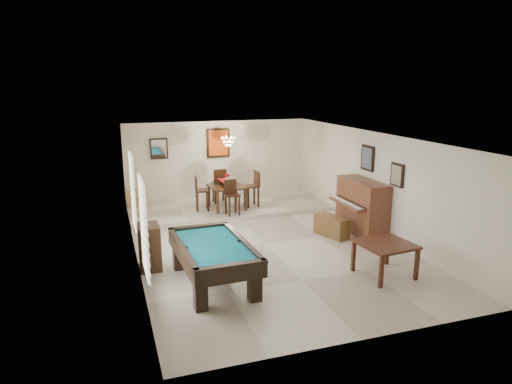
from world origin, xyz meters
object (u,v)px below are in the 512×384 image
upright_piano (356,207)px  flower_vase (227,177)px  piano_bench (331,226)px  dining_chair_west (202,193)px  pool_table (213,264)px  dining_chair_east (251,189)px  dining_chair_south (232,198)px  corner_bench (135,199)px  apothecary_chest (150,247)px  chandelier (228,138)px  dining_table (227,195)px  square_table (384,259)px  dining_chair_north (219,185)px

upright_piano → flower_vase: upright_piano is taller
piano_bench → dining_chair_west: dining_chair_west is taller
pool_table → upright_piano: 4.57m
dining_chair_east → pool_table: bearing=-30.0°
flower_vase → dining_chair_south: flower_vase is taller
corner_bench → apothecary_chest: bearing=-90.2°
chandelier → upright_piano: bearing=-51.9°
chandelier → dining_table: bearing=-115.2°
piano_bench → dining_chair_south: bearing=131.0°
pool_table → chandelier: size_ratio=3.97×
square_table → dining_chair_south: 5.12m
piano_bench → corner_bench: (-4.56, 4.14, 0.08)m
piano_bench → dining_chair_north: size_ratio=0.86×
square_table → flower_vase: flower_vase is taller
chandelier → dining_chair_east: bearing=-22.4°
upright_piano → dining_chair_north: upright_piano is taller
apothecary_chest → dining_chair_south: bearing=48.0°
dining_table → dining_chair_south: 0.68m
flower_vase → dining_chair_north: dining_chair_north is taller
dining_chair_south → chandelier: (0.16, 0.97, 1.58)m
dining_chair_south → dining_chair_east: dining_chair_east is taller
dining_chair_south → dining_chair_east: size_ratio=0.92×
dining_chair_east → corner_bench: 3.60m
dining_chair_south → dining_table: bearing=82.3°
square_table → dining_table: dining_table is taller
pool_table → dining_table: size_ratio=2.38×
square_table → upright_piano: 2.68m
upright_piano → dining_chair_south: 3.49m
dining_table → square_table: bearing=-71.5°
flower_vase → corner_bench: size_ratio=0.51×
square_table → apothecary_chest: 4.83m
dining_chair_west → dining_chair_east: size_ratio=0.96×
dining_chair_west → corner_bench: (-1.86, 1.15, -0.30)m
pool_table → dining_chair_west: (0.79, 4.77, 0.24)m
dining_chair_north → dining_chair_west: 1.03m
square_table → pool_table: bearing=167.9°
dining_chair_south → flower_vase: bearing=82.3°
pool_table → dining_chair_north: dining_chair_north is taller
pool_table → corner_bench: size_ratio=4.82×
pool_table → dining_table: (1.54, 4.72, 0.14)m
apothecary_chest → flower_vase: 4.47m
dining_chair_east → chandelier: (-0.64, 0.26, 1.54)m
upright_piano → dining_chair_north: bearing=126.0°
piano_bench → dining_chair_east: (-1.17, 2.97, 0.40)m
chandelier → apothecary_chest: bearing=-125.6°
square_table → dining_table: bearing=108.5°
upright_piano → dining_table: upright_piano is taller
corner_bench → chandelier: size_ratio=0.82×
dining_chair_north → square_table: bearing=107.8°
corner_bench → chandelier: chandelier is taller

